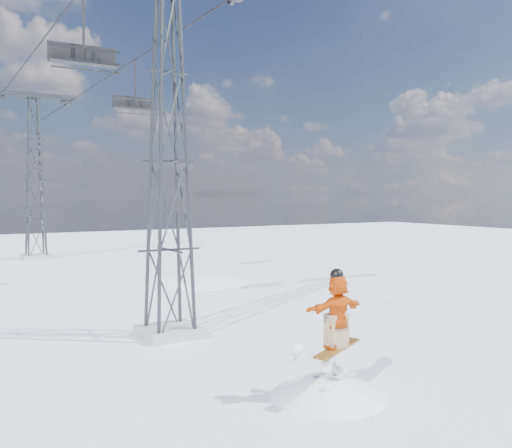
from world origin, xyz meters
name	(u,v)px	position (x,y,z in m)	size (l,w,h in m)	color
ground	(289,434)	(0.00, 0.00, 0.00)	(120.00, 120.00, 0.00)	white
lift_tower_near	(169,163)	(0.80, 8.00, 5.47)	(5.20, 1.80, 11.43)	#999999
lift_tower_far	(35,180)	(0.80, 33.00, 5.47)	(5.20, 1.80, 11.43)	#999999
haul_cables	(79,61)	(0.80, 19.50, 10.85)	(4.46, 51.00, 0.06)	black
lift_chair_near	(83,56)	(-1.40, 9.50, 8.78)	(2.08, 0.60, 2.58)	black
lift_chair_mid	(135,104)	(3.00, 17.86, 8.77)	(2.10, 0.60, 2.60)	black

